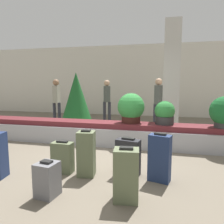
# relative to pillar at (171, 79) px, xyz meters

# --- Properties ---
(ground_plane) EXTENTS (18.00, 18.00, 0.00)m
(ground_plane) POSITION_rel_pillar_xyz_m (-1.40, -2.63, -1.60)
(ground_plane) COLOR #6B6051
(back_wall) EXTENTS (18.00, 0.06, 3.20)m
(back_wall) POSITION_rel_pillar_xyz_m (-1.40, 3.65, 0.00)
(back_wall) COLOR beige
(back_wall) RESTS_ON ground_plane
(carousel) EXTENTS (7.41, 0.70, 0.55)m
(carousel) POSITION_rel_pillar_xyz_m (-1.40, -1.26, -1.34)
(carousel) COLOR #9E9EA3
(carousel) RESTS_ON ground_plane
(pillar) EXTENTS (0.44, 0.44, 3.20)m
(pillar) POSITION_rel_pillar_xyz_m (0.00, 0.00, 0.00)
(pillar) COLOR beige
(pillar) RESTS_ON ground_plane
(suitcase_0) EXTENTS (0.30, 0.31, 0.49)m
(suitcase_0) POSITION_rel_pillar_xyz_m (-1.64, -3.90, -1.37)
(suitcase_0) COLOR slate
(suitcase_0) RESTS_ON ground_plane
(suitcase_1) EXTENTS (0.36, 0.26, 0.75)m
(suitcase_1) POSITION_rel_pillar_xyz_m (-0.21, -3.08, -1.24)
(suitcase_1) COLOR navy
(suitcase_1) RESTS_ON ground_plane
(suitcase_2) EXTENTS (0.41, 0.27, 0.62)m
(suitcase_2) POSITION_rel_pillar_xyz_m (-0.71, -2.98, -1.30)
(suitcase_2) COLOR #232328
(suitcase_2) RESTS_ON ground_plane
(suitcase_3) EXTENTS (0.34, 0.28, 0.71)m
(suitcase_3) POSITION_rel_pillar_xyz_m (-0.61, -3.76, -1.26)
(suitcase_3) COLOR #5B6647
(suitcase_3) RESTS_ON ground_plane
(suitcase_4) EXTENTS (0.30, 0.28, 0.76)m
(suitcase_4) POSITION_rel_pillar_xyz_m (-1.37, -3.16, -1.23)
(suitcase_4) COLOR #5B6647
(suitcase_4) RESTS_ON ground_plane
(suitcase_5) EXTENTS (0.35, 0.19, 0.55)m
(suitcase_5) POSITION_rel_pillar_xyz_m (-1.80, -3.13, -1.34)
(suitcase_5) COLOR #5B6647
(suitcase_5) RESTS_ON ground_plane
(potted_plant_0) EXTENTS (0.46, 0.46, 0.54)m
(potted_plant_0) POSITION_rel_pillar_xyz_m (-0.16, -1.22, -0.80)
(potted_plant_0) COLOR #2D2D2D
(potted_plant_0) RESTS_ON carousel
(potted_plant_1) EXTENTS (0.64, 0.64, 0.71)m
(potted_plant_1) POSITION_rel_pillar_xyz_m (-0.94, -1.22, -0.70)
(potted_plant_1) COLOR #381914
(potted_plant_1) RESTS_ON carousel
(traveler_0) EXTENTS (0.31, 0.34, 1.63)m
(traveler_0) POSITION_rel_pillar_xyz_m (-4.02, 0.91, -0.63)
(traveler_0) COLOR #282833
(traveler_0) RESTS_ON ground_plane
(traveler_1) EXTENTS (0.31, 0.36, 1.65)m
(traveler_1) POSITION_rel_pillar_xyz_m (-0.37, 1.10, -0.62)
(traveler_1) COLOR #282833
(traveler_1) RESTS_ON ground_plane
(traveler_2) EXTENTS (0.32, 0.37, 1.60)m
(traveler_2) POSITION_rel_pillar_xyz_m (-2.33, 1.74, -0.65)
(traveler_2) COLOR #282833
(traveler_2) RESTS_ON ground_plane
(decorated_tree) EXTENTS (1.04, 1.04, 1.83)m
(decorated_tree) POSITION_rel_pillar_xyz_m (-2.92, 0.17, -0.60)
(decorated_tree) COLOR #4C331E
(decorated_tree) RESTS_ON ground_plane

